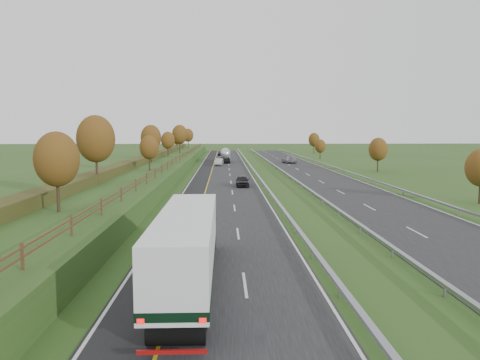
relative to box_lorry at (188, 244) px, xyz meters
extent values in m
plane|color=#2B4D1B|center=(9.60, 56.50, -2.33)|extent=(400.00, 400.00, 0.00)
cube|color=black|center=(1.60, 61.50, -2.31)|extent=(10.50, 200.00, 0.04)
cube|color=black|center=(18.10, 61.50, -2.31)|extent=(10.50, 200.00, 0.04)
cube|color=black|center=(-2.15, 61.50, -2.31)|extent=(3.00, 200.00, 0.04)
cube|color=silver|center=(-3.45, 61.50, -2.28)|extent=(0.15, 200.00, 0.01)
cube|color=gold|center=(-0.65, 61.50, -2.28)|extent=(0.15, 200.00, 0.01)
cube|color=silver|center=(6.65, 61.50, -2.28)|extent=(0.15, 200.00, 0.01)
cube|color=silver|center=(13.05, 61.50, -2.28)|extent=(0.15, 200.00, 0.01)
cube|color=silver|center=(23.15, 61.50, -2.28)|extent=(0.15, 200.00, 0.01)
cube|color=silver|center=(2.85, 0.50, -2.28)|extent=(0.15, 4.00, 0.01)
cube|color=silver|center=(2.85, 12.50, -2.28)|extent=(0.15, 4.00, 0.01)
cube|color=silver|center=(16.85, 12.50, -2.28)|extent=(0.15, 4.00, 0.01)
cube|color=silver|center=(2.85, 24.50, -2.28)|extent=(0.15, 4.00, 0.01)
cube|color=silver|center=(16.85, 24.50, -2.28)|extent=(0.15, 4.00, 0.01)
cube|color=silver|center=(2.85, 36.50, -2.28)|extent=(0.15, 4.00, 0.01)
cube|color=silver|center=(16.85, 36.50, -2.28)|extent=(0.15, 4.00, 0.01)
cube|color=silver|center=(2.85, 48.50, -2.28)|extent=(0.15, 4.00, 0.01)
cube|color=silver|center=(16.85, 48.50, -2.28)|extent=(0.15, 4.00, 0.01)
cube|color=silver|center=(2.85, 60.50, -2.28)|extent=(0.15, 4.00, 0.01)
cube|color=silver|center=(16.85, 60.50, -2.28)|extent=(0.15, 4.00, 0.01)
cube|color=silver|center=(2.85, 72.50, -2.28)|extent=(0.15, 4.00, 0.01)
cube|color=silver|center=(16.85, 72.50, -2.28)|extent=(0.15, 4.00, 0.01)
cube|color=silver|center=(2.85, 84.50, -2.28)|extent=(0.15, 4.00, 0.01)
cube|color=silver|center=(16.85, 84.50, -2.28)|extent=(0.15, 4.00, 0.01)
cube|color=silver|center=(2.85, 96.50, -2.28)|extent=(0.15, 4.00, 0.01)
cube|color=silver|center=(16.85, 96.50, -2.28)|extent=(0.15, 4.00, 0.01)
cube|color=silver|center=(2.85, 108.50, -2.28)|extent=(0.15, 4.00, 0.01)
cube|color=silver|center=(16.85, 108.50, -2.28)|extent=(0.15, 4.00, 0.01)
cube|color=silver|center=(2.85, 120.50, -2.28)|extent=(0.15, 4.00, 0.01)
cube|color=silver|center=(16.85, 120.50, -2.28)|extent=(0.15, 4.00, 0.01)
cube|color=silver|center=(2.85, 132.50, -2.28)|extent=(0.15, 4.00, 0.01)
cube|color=silver|center=(16.85, 132.50, -2.28)|extent=(0.15, 4.00, 0.01)
cube|color=silver|center=(2.85, 144.50, -2.28)|extent=(0.15, 4.00, 0.01)
cube|color=silver|center=(16.85, 144.50, -2.28)|extent=(0.15, 4.00, 0.01)
cube|color=silver|center=(2.85, 156.50, -2.28)|extent=(0.15, 4.00, 0.01)
cube|color=silver|center=(16.85, 156.50, -2.28)|extent=(0.15, 4.00, 0.01)
cube|color=#2B4D1B|center=(-11.40, 61.50, -1.33)|extent=(12.00, 200.00, 2.00)
cube|color=#343A17|center=(-13.40, 61.50, 0.22)|extent=(2.20, 180.00, 1.10)
cube|color=#422B19|center=(-6.90, 61.50, 0.22)|extent=(0.08, 184.00, 0.10)
cube|color=#422B19|center=(-6.90, 61.50, 0.62)|extent=(0.08, 184.00, 0.10)
cube|color=#422B19|center=(-6.90, -3.00, 0.27)|extent=(0.12, 0.12, 1.20)
cube|color=#422B19|center=(-6.90, 3.50, 0.27)|extent=(0.12, 0.12, 1.20)
cube|color=#422B19|center=(-6.90, 10.00, 0.27)|extent=(0.12, 0.12, 1.20)
cube|color=#422B19|center=(-6.90, 16.50, 0.27)|extent=(0.12, 0.12, 1.20)
cube|color=#422B19|center=(-6.90, 23.00, 0.27)|extent=(0.12, 0.12, 1.20)
cube|color=#422B19|center=(-6.90, 29.50, 0.27)|extent=(0.12, 0.12, 1.20)
cube|color=#422B19|center=(-6.90, 36.00, 0.27)|extent=(0.12, 0.12, 1.20)
cube|color=#422B19|center=(-6.90, 42.50, 0.27)|extent=(0.12, 0.12, 1.20)
cube|color=#422B19|center=(-6.90, 49.00, 0.27)|extent=(0.12, 0.12, 1.20)
cube|color=#422B19|center=(-6.90, 55.50, 0.27)|extent=(0.12, 0.12, 1.20)
cube|color=#422B19|center=(-6.90, 62.00, 0.27)|extent=(0.12, 0.12, 1.20)
cube|color=#422B19|center=(-6.90, 68.50, 0.27)|extent=(0.12, 0.12, 1.20)
cube|color=#422B19|center=(-6.90, 75.00, 0.27)|extent=(0.12, 0.12, 1.20)
cube|color=#422B19|center=(-6.90, 81.50, 0.27)|extent=(0.12, 0.12, 1.20)
cube|color=#422B19|center=(-6.90, 88.00, 0.27)|extent=(0.12, 0.12, 1.20)
cube|color=#422B19|center=(-6.90, 94.50, 0.27)|extent=(0.12, 0.12, 1.20)
cube|color=#422B19|center=(-6.90, 101.00, 0.27)|extent=(0.12, 0.12, 1.20)
cube|color=#422B19|center=(-6.90, 107.50, 0.27)|extent=(0.12, 0.12, 1.20)
cube|color=#422B19|center=(-6.90, 114.00, 0.27)|extent=(0.12, 0.12, 1.20)
cube|color=#422B19|center=(-6.90, 120.50, 0.27)|extent=(0.12, 0.12, 1.20)
cube|color=#422B19|center=(-6.90, 127.00, 0.27)|extent=(0.12, 0.12, 1.20)
cube|color=#422B19|center=(-6.90, 133.50, 0.27)|extent=(0.12, 0.12, 1.20)
cube|color=#422B19|center=(-6.90, 140.00, 0.27)|extent=(0.12, 0.12, 1.20)
cube|color=#422B19|center=(-6.90, 146.50, 0.27)|extent=(0.12, 0.12, 1.20)
cube|color=#422B19|center=(-6.90, 153.00, 0.27)|extent=(0.12, 0.12, 1.20)
cube|color=gray|center=(7.30, 61.50, -1.71)|extent=(0.32, 200.00, 0.18)
cube|color=gray|center=(7.30, -1.50, -2.05)|extent=(0.10, 0.14, 0.56)
cube|color=gray|center=(7.30, 5.50, -2.05)|extent=(0.10, 0.14, 0.56)
cube|color=gray|center=(7.30, 12.50, -2.05)|extent=(0.10, 0.14, 0.56)
cube|color=gray|center=(7.30, 19.50, -2.05)|extent=(0.10, 0.14, 0.56)
cube|color=gray|center=(7.30, 26.50, -2.05)|extent=(0.10, 0.14, 0.56)
cube|color=gray|center=(7.30, 33.50, -2.05)|extent=(0.10, 0.14, 0.56)
cube|color=gray|center=(7.30, 40.50, -2.05)|extent=(0.10, 0.14, 0.56)
cube|color=gray|center=(7.30, 47.50, -2.05)|extent=(0.10, 0.14, 0.56)
cube|color=gray|center=(7.30, 54.50, -2.05)|extent=(0.10, 0.14, 0.56)
cube|color=gray|center=(7.30, 61.50, -2.05)|extent=(0.10, 0.14, 0.56)
cube|color=gray|center=(7.30, 68.50, -2.05)|extent=(0.10, 0.14, 0.56)
cube|color=gray|center=(7.30, 75.50, -2.05)|extent=(0.10, 0.14, 0.56)
cube|color=gray|center=(7.30, 82.50, -2.05)|extent=(0.10, 0.14, 0.56)
cube|color=gray|center=(7.30, 89.50, -2.05)|extent=(0.10, 0.14, 0.56)
cube|color=gray|center=(7.30, 96.50, -2.05)|extent=(0.10, 0.14, 0.56)
cube|color=gray|center=(7.30, 103.50, -2.05)|extent=(0.10, 0.14, 0.56)
cube|color=gray|center=(7.30, 110.50, -2.05)|extent=(0.10, 0.14, 0.56)
cube|color=gray|center=(7.30, 117.50, -2.05)|extent=(0.10, 0.14, 0.56)
cube|color=gray|center=(7.30, 124.50, -2.05)|extent=(0.10, 0.14, 0.56)
cube|color=gray|center=(7.30, 131.50, -2.05)|extent=(0.10, 0.14, 0.56)
cube|color=gray|center=(7.30, 138.50, -2.05)|extent=(0.10, 0.14, 0.56)
cube|color=gray|center=(7.30, 145.50, -2.05)|extent=(0.10, 0.14, 0.56)
cube|color=gray|center=(7.30, 152.50, -2.05)|extent=(0.10, 0.14, 0.56)
cube|color=gray|center=(7.30, 159.50, -2.05)|extent=(0.10, 0.14, 0.56)
cube|color=gray|center=(12.40, 61.50, -1.71)|extent=(0.32, 200.00, 0.18)
cube|color=gray|center=(12.40, -1.50, -2.05)|extent=(0.10, 0.14, 0.56)
cube|color=gray|center=(12.40, 5.50, -2.05)|extent=(0.10, 0.14, 0.56)
cube|color=gray|center=(12.40, 12.50, -2.05)|extent=(0.10, 0.14, 0.56)
cube|color=gray|center=(12.40, 19.50, -2.05)|extent=(0.10, 0.14, 0.56)
cube|color=gray|center=(12.40, 26.50, -2.05)|extent=(0.10, 0.14, 0.56)
cube|color=gray|center=(12.40, 33.50, -2.05)|extent=(0.10, 0.14, 0.56)
cube|color=gray|center=(12.40, 40.50, -2.05)|extent=(0.10, 0.14, 0.56)
cube|color=gray|center=(12.40, 47.50, -2.05)|extent=(0.10, 0.14, 0.56)
cube|color=gray|center=(12.40, 54.50, -2.05)|extent=(0.10, 0.14, 0.56)
cube|color=gray|center=(12.40, 61.50, -2.05)|extent=(0.10, 0.14, 0.56)
cube|color=gray|center=(12.40, 68.50, -2.05)|extent=(0.10, 0.14, 0.56)
cube|color=gray|center=(12.40, 75.50, -2.05)|extent=(0.10, 0.14, 0.56)
cube|color=gray|center=(12.40, 82.50, -2.05)|extent=(0.10, 0.14, 0.56)
cube|color=gray|center=(12.40, 89.50, -2.05)|extent=(0.10, 0.14, 0.56)
cube|color=gray|center=(12.40, 96.50, -2.05)|extent=(0.10, 0.14, 0.56)
cube|color=gray|center=(12.40, 103.50, -2.05)|extent=(0.10, 0.14, 0.56)
cube|color=gray|center=(12.40, 110.50, -2.05)|extent=(0.10, 0.14, 0.56)
cube|color=gray|center=(12.40, 117.50, -2.05)|extent=(0.10, 0.14, 0.56)
cube|color=gray|center=(12.40, 124.50, -2.05)|extent=(0.10, 0.14, 0.56)
cube|color=gray|center=(12.40, 131.50, -2.05)|extent=(0.10, 0.14, 0.56)
cube|color=gray|center=(12.40, 138.50, -2.05)|extent=(0.10, 0.14, 0.56)
cube|color=gray|center=(12.40, 145.50, -2.05)|extent=(0.10, 0.14, 0.56)
cube|color=gray|center=(12.40, 152.50, -2.05)|extent=(0.10, 0.14, 0.56)
cube|color=gray|center=(12.40, 159.50, -2.05)|extent=(0.10, 0.14, 0.56)
cube|color=gray|center=(23.90, 61.50, -1.71)|extent=(0.32, 200.00, 0.18)
cube|color=gray|center=(23.90, 19.50, -2.05)|extent=(0.10, 0.14, 0.56)
cube|color=gray|center=(23.90, 33.50, -2.05)|extent=(0.10, 0.14, 0.56)
cube|color=gray|center=(23.90, 47.50, -2.05)|extent=(0.10, 0.14, 0.56)
cube|color=gray|center=(23.90, 61.50, -2.05)|extent=(0.10, 0.14, 0.56)
cube|color=gray|center=(23.90, 75.50, -2.05)|extent=(0.10, 0.14, 0.56)
cube|color=gray|center=(23.90, 89.50, -2.05)|extent=(0.10, 0.14, 0.56)
cube|color=gray|center=(23.90, 103.50, -2.05)|extent=(0.10, 0.14, 0.56)
cube|color=gray|center=(23.90, 117.50, -2.05)|extent=(0.10, 0.14, 0.56)
cube|color=gray|center=(23.90, 131.50, -2.05)|extent=(0.10, 0.14, 0.56)
cube|color=gray|center=(23.90, 145.50, -2.05)|extent=(0.10, 0.14, 0.56)
cube|color=gray|center=(23.90, 159.50, -2.05)|extent=(0.10, 0.14, 0.56)
cylinder|color=#2D2116|center=(-10.40, 11.50, 0.88)|extent=(0.24, 0.24, 2.43)
ellipsoid|color=#583613|center=(-10.40, 11.50, 3.56)|extent=(3.24, 3.24, 4.05)
cylinder|color=#2D2116|center=(-12.40, 29.50, 1.24)|extent=(0.24, 0.24, 3.15)
ellipsoid|color=#583613|center=(-12.40, 29.50, 4.71)|extent=(4.20, 4.20, 5.25)
cylinder|color=#2D2116|center=(-9.40, 47.50, 0.75)|extent=(0.24, 0.24, 2.16)
ellipsoid|color=#583613|center=(-9.40, 47.50, 3.13)|extent=(2.88, 2.88, 3.60)
cylinder|color=#2D2116|center=(-11.90, 65.50, 1.11)|extent=(0.24, 0.24, 2.88)
ellipsoid|color=#583613|center=(-11.90, 65.50, 4.28)|extent=(3.84, 3.84, 4.80)
cylinder|color=#2D2116|center=(-10.90, 83.50, 0.84)|extent=(0.24, 0.24, 2.34)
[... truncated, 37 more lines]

